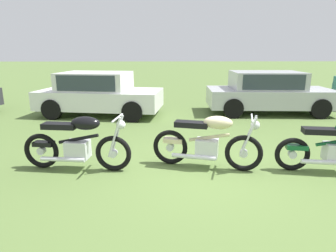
{
  "coord_description": "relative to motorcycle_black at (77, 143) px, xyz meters",
  "views": [
    {
      "loc": [
        -0.74,
        -4.83,
        2.09
      ],
      "look_at": [
        -0.61,
        1.23,
        0.53
      ],
      "focal_mm": 30.94,
      "sensor_mm": 36.0,
      "label": 1
    }
  ],
  "objects": [
    {
      "name": "motorcycle_cream",
      "position": [
        2.34,
        0.04,
        -0.0
      ],
      "size": [
        1.97,
        0.84,
        1.02
      ],
      "rotation": [
        0.0,
        0.0,
        -0.27
      ],
      "color": "black",
      "rests_on": "ground"
    },
    {
      "name": "motorcycle_black",
      "position": [
        0.0,
        0.0,
        0.0
      ],
      "size": [
        2.0,
        0.64,
        1.02
      ],
      "rotation": [
        0.0,
        0.0,
        -0.13
      ],
      "color": "black",
      "rests_on": "ground"
    },
    {
      "name": "car_silver",
      "position": [
        5.17,
        4.92,
        0.3
      ],
      "size": [
        4.26,
        2.08,
        1.43
      ],
      "rotation": [
        0.0,
        0.0,
        -0.05
      ],
      "color": "#B2B5BA",
      "rests_on": "ground"
    },
    {
      "name": "ground_plane",
      "position": [
        2.26,
        -0.14,
        -0.49
      ],
      "size": [
        120.0,
        120.0,
        0.0
      ],
      "primitive_type": "plane",
      "color": "#567038"
    },
    {
      "name": "car_white",
      "position": [
        -0.6,
        4.72,
        0.3
      ],
      "size": [
        4.23,
        2.39,
        1.43
      ],
      "rotation": [
        0.0,
        0.0,
        -0.15
      ],
      "color": "silver",
      "rests_on": "ground"
    }
  ]
}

